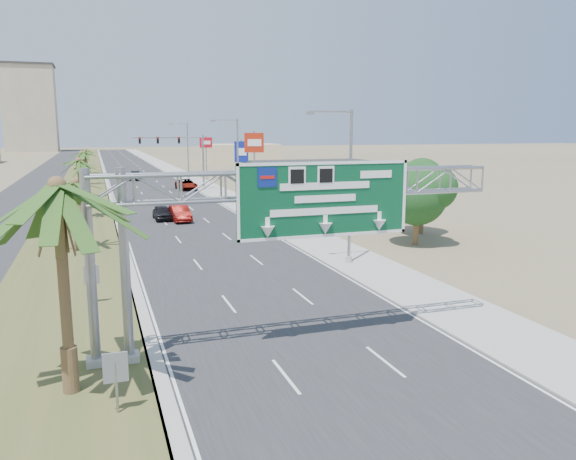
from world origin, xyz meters
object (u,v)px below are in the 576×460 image
at_px(car_mid_lane, 180,214).
at_px(pole_sign_red_near, 254,146).
at_px(sign_gantry, 284,198).
at_px(palm_near, 57,188).
at_px(signal_mast, 189,157).
at_px(store_building, 311,177).
at_px(car_far, 135,176).
at_px(car_right_lane, 186,185).
at_px(pole_sign_blue, 241,154).
at_px(car_left_lane, 162,213).
at_px(pole_sign_red_far, 206,146).

height_order(car_mid_lane, pole_sign_red_near, pole_sign_red_near).
bearing_deg(pole_sign_red_near, sign_gantry, -104.19).
xyz_separation_m(palm_near, signal_mast, (14.37, 63.97, -2.08)).
bearing_deg(store_building, sign_gantry, -112.36).
distance_m(car_mid_lane, car_far, 48.59).
distance_m(car_mid_lane, car_right_lane, 29.45).
relative_size(sign_gantry, pole_sign_blue, 2.28).
relative_size(sign_gantry, palm_near, 2.01).
relative_size(car_right_lane, car_far, 1.09).
bearing_deg(car_left_lane, pole_sign_red_near, 42.25).
bearing_deg(palm_near, car_mid_lane, 76.17).
relative_size(car_far, pole_sign_red_near, 0.60).
relative_size(palm_near, car_left_lane, 2.02).
height_order(store_building, car_right_lane, store_building).
distance_m(signal_mast, car_mid_lane, 29.40).
relative_size(store_building, pole_sign_red_far, 2.34).
relative_size(palm_near, car_mid_lane, 1.82).
bearing_deg(pole_sign_blue, pole_sign_red_near, -96.69).
distance_m(sign_gantry, signal_mast, 62.37).
bearing_deg(car_far, pole_sign_red_near, -65.36).
relative_size(palm_near, pole_sign_blue, 1.14).
bearing_deg(car_left_lane, car_mid_lane, -43.21).
distance_m(signal_mast, car_far, 21.44).
bearing_deg(car_mid_lane, sign_gantry, -93.66).
distance_m(car_right_lane, pole_sign_blue, 9.55).
xyz_separation_m(car_left_lane, car_mid_lane, (1.52, -1.38, 0.05)).
bearing_deg(pole_sign_blue, signal_mast, 155.58).
relative_size(car_left_lane, car_right_lane, 0.73).
height_order(pole_sign_red_near, pole_sign_red_far, pole_sign_red_near).
height_order(sign_gantry, car_left_lane, sign_gantry).
relative_size(sign_gantry, car_right_lane, 2.98).
height_order(car_left_lane, car_mid_lane, car_mid_lane).
relative_size(car_mid_lane, pole_sign_red_near, 0.53).
xyz_separation_m(car_mid_lane, pole_sign_red_near, (11.26, 13.36, 5.98)).
bearing_deg(pole_sign_blue, car_far, 120.21).
height_order(palm_near, signal_mast, palm_near).
distance_m(sign_gantry, pole_sign_red_near, 48.33).
distance_m(store_building, pole_sign_blue, 10.74).
distance_m(signal_mast, car_left_lane, 28.41).
bearing_deg(car_right_lane, car_left_lane, -105.32).
bearing_deg(car_right_lane, car_mid_lane, -101.81).
distance_m(sign_gantry, car_left_lane, 35.29).
bearing_deg(car_far, palm_near, -89.69).
height_order(pole_sign_red_near, pole_sign_blue, pole_sign_red_near).
bearing_deg(sign_gantry, pole_sign_blue, 77.31).
height_order(store_building, car_far, store_building).
distance_m(palm_near, car_far, 84.59).
relative_size(palm_near, pole_sign_red_far, 1.09).
height_order(palm_near, pole_sign_red_near, pole_sign_red_near).
height_order(signal_mast, store_building, signal_mast).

